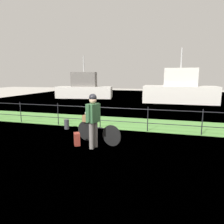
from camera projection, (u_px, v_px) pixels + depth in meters
ground_plane at (108, 148)px, 6.22m from camera, size 60.00×60.00×0.00m
grass_strip at (128, 123)px, 9.42m from camera, size 27.00×2.40×0.03m
harbor_water at (146, 103)px, 16.44m from camera, size 30.00×30.00×0.00m
iron_fence at (123, 116)px, 8.21m from camera, size 18.04×0.04×1.00m
bicycle_main at (98, 132)px, 6.64m from camera, size 1.67×0.54×0.67m
wooden_crate at (88, 118)px, 6.77m from camera, size 0.40×0.34×0.22m
terrier_dog at (89, 113)px, 6.73m from camera, size 0.32×0.22×0.18m
cyclist_person at (93, 116)px, 6.07m from camera, size 0.36×0.52×1.68m
backpack_on_paving at (77, 139)px, 6.45m from camera, size 0.30×0.33×0.40m
mooring_bollard at (67, 124)px, 8.42m from camera, size 0.20×0.20×0.41m
moored_boat_near at (180, 90)px, 16.68m from camera, size 5.86×2.20×4.45m
moored_boat_mid at (84, 89)px, 20.37m from camera, size 5.78×2.51×4.20m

